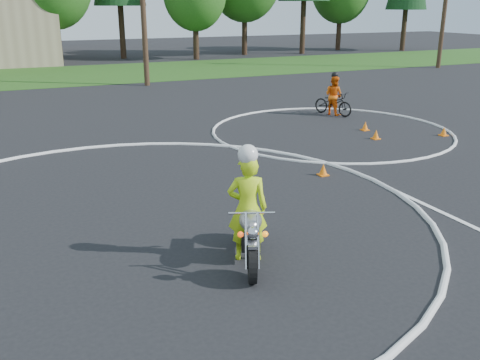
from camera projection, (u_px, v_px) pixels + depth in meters
name	position (u px, v px, depth m)	size (l,w,h in m)	color
ground	(176.00, 288.00, 8.18)	(120.00, 120.00, 0.00)	black
grass_strip	(39.00, 77.00, 31.61)	(120.00, 10.00, 0.02)	#1E4714
course_markings	(208.00, 185.00, 12.79)	(19.05, 19.05, 0.12)	silver
primary_motorcycle	(250.00, 233.00, 8.84)	(1.04, 1.96, 1.09)	black
rider_primary_grp	(247.00, 205.00, 8.82)	(0.78, 0.65, 2.02)	#B9E418
rider_second_grp	(333.00, 100.00, 20.69)	(1.16, 1.82, 1.66)	black
traffic_cones	(287.00, 186.00, 12.34)	(19.18, 11.24, 0.30)	orange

